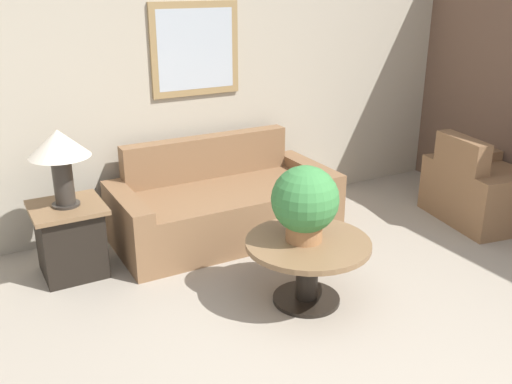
{
  "coord_description": "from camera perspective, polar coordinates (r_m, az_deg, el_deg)",
  "views": [
    {
      "loc": [
        -2.01,
        -1.76,
        2.26
      ],
      "look_at": [
        0.09,
        2.03,
        0.62
      ],
      "focal_mm": 40.0,
      "sensor_mm": 36.0,
      "label": 1
    }
  ],
  "objects": [
    {
      "name": "coffee_table",
      "position": [
        4.16,
        5.18,
        -6.57
      ],
      "size": [
        0.9,
        0.9,
        0.49
      ],
      "color": "black",
      "rests_on": "ground_plane"
    },
    {
      "name": "wall_back",
      "position": [
        5.44,
        -6.93,
        10.5
      ],
      "size": [
        8.0,
        0.09,
        2.6
      ],
      "color": "#B2A893",
      "rests_on": "ground_plane"
    },
    {
      "name": "potted_plant_on_table",
      "position": [
        4.0,
        4.92,
        -0.99
      ],
      "size": [
        0.48,
        0.48,
        0.55
      ],
      "color": "#9E6B42",
      "rests_on": "coffee_table"
    },
    {
      "name": "armchair",
      "position": [
        6.01,
        21.82,
        0.05
      ],
      "size": [
        1.01,
        1.11,
        0.86
      ],
      "rotation": [
        0.0,
        0.0,
        1.4
      ],
      "color": "brown",
      "rests_on": "ground_plane"
    },
    {
      "name": "couch_main",
      "position": [
        5.24,
        -3.24,
        -1.4
      ],
      "size": [
        2.0,
        0.94,
        0.86
      ],
      "color": "brown",
      "rests_on": "ground_plane"
    },
    {
      "name": "side_table",
      "position": [
        4.79,
        -18.05,
        -4.48
      ],
      "size": [
        0.55,
        0.55,
        0.59
      ],
      "color": "black",
      "rests_on": "ground_plane"
    },
    {
      "name": "table_lamp",
      "position": [
        4.54,
        -19.07,
        3.96
      ],
      "size": [
        0.46,
        0.46,
        0.61
      ],
      "color": "#2D2823",
      "rests_on": "side_table"
    }
  ]
}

